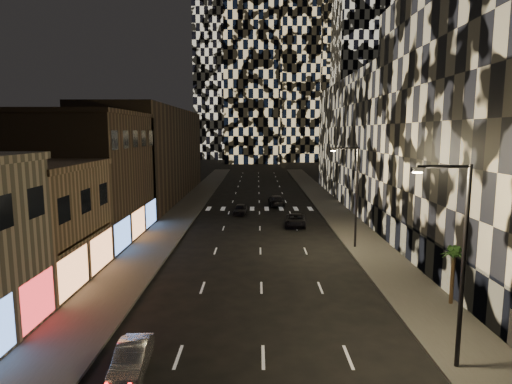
{
  "coord_description": "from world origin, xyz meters",
  "views": [
    {
      "loc": [
        -0.27,
        -7.78,
        10.5
      ],
      "look_at": [
        -0.38,
        23.97,
        6.0
      ],
      "focal_mm": 30.0,
      "sensor_mm": 36.0,
      "label": 1
    }
  ],
  "objects_px": {
    "palm_tree": "(454,256)",
    "car_dark_oncoming": "(276,200)",
    "streetlight_far": "(354,190)",
    "car_silver_parked": "(132,358)",
    "streetlight_near": "(459,253)",
    "car_dark_rightlane": "(296,220)",
    "car_dark_midlane": "(240,209)"
  },
  "relations": [
    {
      "from": "streetlight_far",
      "to": "car_dark_rightlane",
      "type": "distance_m",
      "value": 11.06
    },
    {
      "from": "streetlight_far",
      "to": "car_silver_parked",
      "type": "relative_size",
      "value": 2.37
    },
    {
      "from": "car_silver_parked",
      "to": "palm_tree",
      "type": "distance_m",
      "value": 18.93
    },
    {
      "from": "palm_tree",
      "to": "car_dark_oncoming",
      "type": "bearing_deg",
      "value": 104.37
    },
    {
      "from": "streetlight_near",
      "to": "palm_tree",
      "type": "relative_size",
      "value": 2.52
    },
    {
      "from": "car_silver_parked",
      "to": "car_dark_rightlane",
      "type": "xyz_separation_m",
      "value": [
        9.8,
        29.27,
        0.05
      ]
    },
    {
      "from": "streetlight_near",
      "to": "car_dark_midlane",
      "type": "relative_size",
      "value": 2.31
    },
    {
      "from": "streetlight_far",
      "to": "car_dark_midlane",
      "type": "bearing_deg",
      "value": 124.26
    },
    {
      "from": "streetlight_near",
      "to": "car_dark_oncoming",
      "type": "distance_m",
      "value": 43.05
    },
    {
      "from": "car_silver_parked",
      "to": "car_dark_midlane",
      "type": "bearing_deg",
      "value": 80.86
    },
    {
      "from": "streetlight_far",
      "to": "palm_tree",
      "type": "bearing_deg",
      "value": -76.36
    },
    {
      "from": "streetlight_far",
      "to": "car_dark_midlane",
      "type": "xyz_separation_m",
      "value": [
        -10.82,
        15.89,
        -4.69
      ]
    },
    {
      "from": "car_silver_parked",
      "to": "streetlight_far",
      "type": "bearing_deg",
      "value": 51.16
    },
    {
      "from": "car_dark_rightlane",
      "to": "car_dark_midlane",
      "type": "bearing_deg",
      "value": 138.56
    },
    {
      "from": "car_dark_midlane",
      "to": "car_dark_rightlane",
      "type": "height_order",
      "value": "car_dark_rightlane"
    },
    {
      "from": "car_dark_oncoming",
      "to": "palm_tree",
      "type": "height_order",
      "value": "palm_tree"
    },
    {
      "from": "streetlight_near",
      "to": "streetlight_far",
      "type": "xyz_separation_m",
      "value": [
        0.0,
        20.0,
        0.0
      ]
    },
    {
      "from": "car_silver_parked",
      "to": "car_dark_oncoming",
      "type": "distance_m",
      "value": 43.42
    },
    {
      "from": "car_dark_oncoming",
      "to": "palm_tree",
      "type": "relative_size",
      "value": 1.45
    },
    {
      "from": "streetlight_near",
      "to": "car_dark_oncoming",
      "type": "xyz_separation_m",
      "value": [
        -5.91,
        42.4,
        -4.6
      ]
    },
    {
      "from": "streetlight_far",
      "to": "car_dark_rightlane",
      "type": "bearing_deg",
      "value": 115.74
    },
    {
      "from": "car_dark_oncoming",
      "to": "streetlight_near",
      "type": "bearing_deg",
      "value": 95.33
    },
    {
      "from": "car_dark_rightlane",
      "to": "palm_tree",
      "type": "relative_size",
      "value": 1.36
    },
    {
      "from": "car_dark_midlane",
      "to": "palm_tree",
      "type": "bearing_deg",
      "value": -60.04
    },
    {
      "from": "streetlight_far",
      "to": "car_silver_parked",
      "type": "distance_m",
      "value": 25.15
    },
    {
      "from": "car_dark_midlane",
      "to": "car_silver_parked",
      "type": "bearing_deg",
      "value": -91.15
    },
    {
      "from": "streetlight_far",
      "to": "car_dark_oncoming",
      "type": "bearing_deg",
      "value": 104.79
    },
    {
      "from": "streetlight_near",
      "to": "car_dark_rightlane",
      "type": "height_order",
      "value": "streetlight_near"
    },
    {
      "from": "car_silver_parked",
      "to": "palm_tree",
      "type": "bearing_deg",
      "value": 18.96
    },
    {
      "from": "palm_tree",
      "to": "streetlight_far",
      "type": "bearing_deg",
      "value": 103.64
    },
    {
      "from": "car_silver_parked",
      "to": "car_dark_midlane",
      "type": "relative_size",
      "value": 0.97
    },
    {
      "from": "car_dark_oncoming",
      "to": "streetlight_far",
      "type": "bearing_deg",
      "value": 102.18
    }
  ]
}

